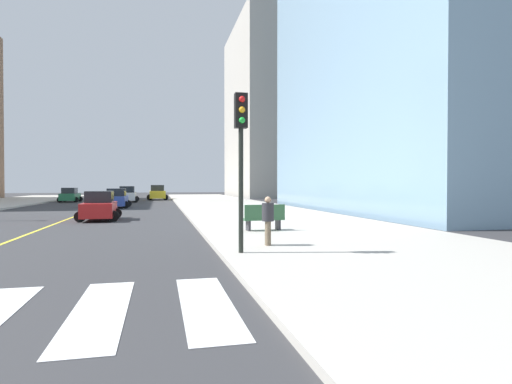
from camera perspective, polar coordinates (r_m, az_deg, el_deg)
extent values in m
cube|color=#B2ADA3|center=(24.43, 2.95, -3.79)|extent=(10.00, 120.00, 0.15)
cube|color=silver|center=(7.77, -20.57, -14.92)|extent=(0.90, 4.00, 0.01)
cube|color=silver|center=(7.75, -6.78, -14.91)|extent=(0.90, 4.00, 0.01)
cube|color=yellow|center=(43.80, -20.23, -1.81)|extent=(0.16, 80.00, 0.01)
cube|color=#B2ADA3|center=(75.21, 4.00, 10.71)|extent=(18.00, 24.00, 29.52)
cube|color=red|center=(26.57, -20.61, -2.25)|extent=(1.84, 3.92, 0.83)
cube|color=#1E2328|center=(26.77, -20.57, -0.63)|extent=(1.52, 1.97, 0.70)
cylinder|color=black|center=(25.52, -22.90, -3.13)|extent=(0.63, 0.22, 0.63)
cylinder|color=black|center=(25.31, -18.88, -3.13)|extent=(0.63, 0.22, 0.63)
cylinder|color=black|center=(27.89, -22.17, -2.77)|extent=(0.63, 0.22, 0.63)
cylinder|color=black|center=(27.70, -18.49, -2.78)|extent=(0.63, 0.22, 0.63)
cube|color=#2D479E|center=(39.98, -18.52, -1.14)|extent=(1.85, 3.98, 0.85)
cube|color=#1E2328|center=(40.19, -18.49, -0.04)|extent=(1.54, 2.00, 0.71)
cylinder|color=black|center=(38.90, -20.05, -1.69)|extent=(0.64, 0.22, 0.64)
cylinder|color=black|center=(38.69, -17.38, -1.69)|extent=(0.64, 0.22, 0.64)
cylinder|color=black|center=(41.32, -19.58, -1.53)|extent=(0.64, 0.22, 0.64)
cylinder|color=black|center=(41.12, -17.06, -1.53)|extent=(0.64, 0.22, 0.64)
cube|color=#236B42|center=(55.32, -24.05, -0.60)|extent=(1.81, 3.90, 0.83)
cube|color=#1E2328|center=(55.08, -24.10, 0.17)|extent=(1.50, 1.96, 0.70)
cylinder|color=black|center=(56.33, -22.90, -0.89)|extent=(0.63, 0.21, 0.63)
cylinder|color=black|center=(56.69, -24.68, -0.89)|extent=(0.63, 0.21, 0.63)
cylinder|color=black|center=(53.97, -23.38, -0.97)|extent=(0.63, 0.21, 0.63)
cylinder|color=black|center=(54.35, -25.23, -0.97)|extent=(0.63, 0.21, 0.63)
cube|color=gold|center=(59.03, -13.32, -0.33)|extent=(2.18, 4.63, 0.98)
cube|color=#1E2328|center=(59.29, -13.33, 0.53)|extent=(1.80, 2.33, 0.83)
cylinder|color=black|center=(57.61, -14.34, -0.74)|extent=(0.75, 0.26, 0.74)
cylinder|color=black|center=(57.65, -12.24, -0.73)|extent=(0.75, 0.26, 0.74)
cylinder|color=black|center=(60.45, -14.34, -0.66)|extent=(0.75, 0.26, 0.74)
cylinder|color=black|center=(60.49, -12.34, -0.65)|extent=(0.75, 0.26, 0.74)
cube|color=silver|center=(52.27, -17.17, -0.57)|extent=(1.99, 4.31, 0.92)
cube|color=#1E2328|center=(52.51, -17.16, 0.34)|extent=(1.66, 2.16, 0.78)
cylinder|color=black|center=(51.03, -18.37, -1.01)|extent=(0.70, 0.23, 0.69)
cylinder|color=black|center=(50.91, -16.14, -1.01)|extent=(0.70, 0.23, 0.69)
cylinder|color=black|center=(53.68, -18.14, -0.91)|extent=(0.70, 0.23, 0.69)
cylinder|color=black|center=(53.56, -16.02, -0.91)|extent=(0.70, 0.23, 0.69)
cylinder|color=black|center=(12.10, -2.07, 0.20)|extent=(0.14, 0.14, 3.61)
cube|color=black|center=(12.28, -2.08, 11.02)|extent=(0.36, 0.28, 1.00)
sphere|color=red|center=(12.17, -1.92, 12.56)|extent=(0.18, 0.18, 0.18)
sphere|color=orange|center=(12.11, -1.92, 11.16)|extent=(0.18, 0.18, 0.18)
sphere|color=green|center=(12.06, -1.91, 9.76)|extent=(0.18, 0.18, 0.18)
cube|color=#33603D|center=(18.08, 0.99, -3.72)|extent=(1.83, 0.68, 0.08)
cube|color=#33603D|center=(17.83, 1.23, -2.70)|extent=(1.80, 0.18, 0.60)
cube|color=#2D2D33|center=(17.91, -1.07, -4.61)|extent=(0.13, 0.48, 0.44)
cube|color=#2D2D33|center=(18.33, 3.00, -4.48)|extent=(0.13, 0.48, 0.44)
cylinder|color=brown|center=(13.74, 1.59, -5.60)|extent=(0.18, 0.18, 0.79)
cylinder|color=brown|center=(13.58, 1.68, -5.68)|extent=(0.18, 0.18, 0.79)
cylinder|color=#2D2D33|center=(13.60, 1.64, -2.76)|extent=(0.39, 0.39, 0.59)
sphere|color=tan|center=(13.58, 1.64, -1.07)|extent=(0.21, 0.21, 0.21)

